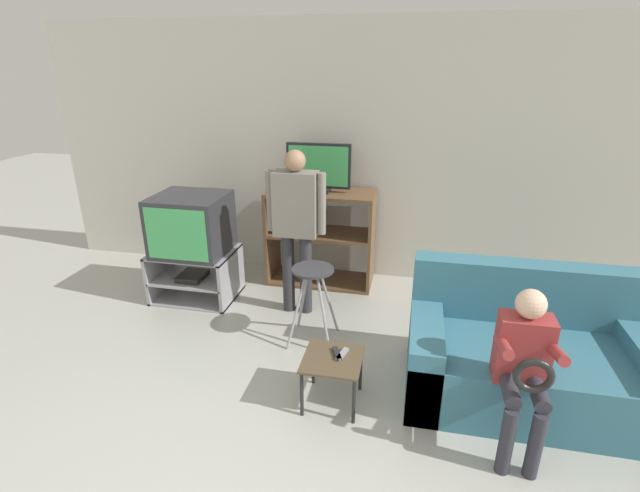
% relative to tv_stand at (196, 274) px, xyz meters
% --- Properties ---
extents(wall_back, '(6.40, 0.06, 2.60)m').
position_rel_tv_stand_xyz_m(wall_back, '(1.30, 0.91, 1.06)').
color(wall_back, beige).
rests_on(wall_back, ground_plane).
extents(tv_stand, '(0.78, 0.59, 0.49)m').
position_rel_tv_stand_xyz_m(tv_stand, '(0.00, 0.00, 0.00)').
color(tv_stand, '#939399').
rests_on(tv_stand, ground_plane).
extents(television_main, '(0.66, 0.61, 0.56)m').
position_rel_tv_stand_xyz_m(television_main, '(0.01, -0.01, 0.52)').
color(television_main, '#2D2D33').
rests_on(television_main, tv_stand).
extents(media_shelf, '(1.09, 0.48, 0.98)m').
position_rel_tv_stand_xyz_m(media_shelf, '(1.13, 0.60, 0.26)').
color(media_shelf, brown).
rests_on(media_shelf, ground_plane).
extents(television_flat, '(0.64, 0.20, 0.48)m').
position_rel_tv_stand_xyz_m(television_flat, '(1.11, 0.60, 0.97)').
color(television_flat, black).
rests_on(television_flat, media_shelf).
extents(folding_stool, '(0.38, 0.38, 0.66)m').
position_rel_tv_stand_xyz_m(folding_stool, '(1.30, -0.53, 0.29)').
color(folding_stool, '#99999E').
rests_on(folding_stool, ground_plane).
extents(snack_table, '(0.39, 0.39, 0.36)m').
position_rel_tv_stand_xyz_m(snack_table, '(1.60, -1.25, 0.07)').
color(snack_table, brown).
rests_on(snack_table, ground_plane).
extents(remote_control_black, '(0.09, 0.15, 0.02)m').
position_rel_tv_stand_xyz_m(remote_control_black, '(1.62, -1.21, 0.13)').
color(remote_control_black, '#232328').
rests_on(remote_control_black, snack_table).
extents(remote_control_white, '(0.07, 0.15, 0.02)m').
position_rel_tv_stand_xyz_m(remote_control_white, '(1.66, -1.21, 0.13)').
color(remote_control_white, gray).
rests_on(remote_control_white, snack_table).
extents(couch, '(1.60, 0.91, 0.87)m').
position_rel_tv_stand_xyz_m(couch, '(2.89, -0.88, 0.05)').
color(couch, teal).
rests_on(couch, ground_plane).
extents(person_standing_adult, '(0.53, 0.20, 1.51)m').
position_rel_tv_stand_xyz_m(person_standing_adult, '(1.05, -0.06, 0.67)').
color(person_standing_adult, '#2D2D33').
rests_on(person_standing_adult, ground_plane).
extents(person_seated_child, '(0.33, 0.43, 1.01)m').
position_rel_tv_stand_xyz_m(person_seated_child, '(2.73, -1.41, 0.36)').
color(person_seated_child, '#2D2D38').
rests_on(person_seated_child, ground_plane).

